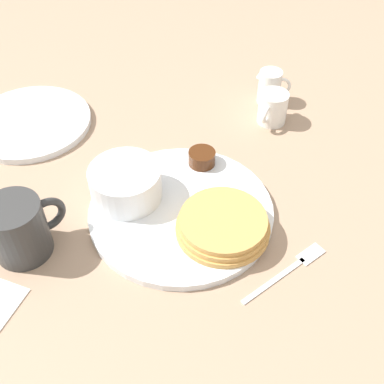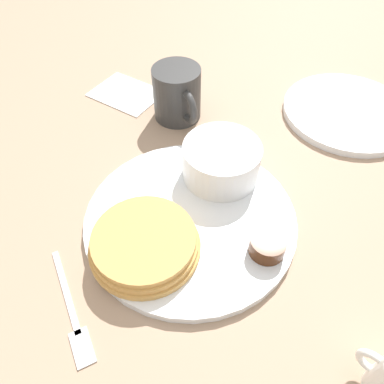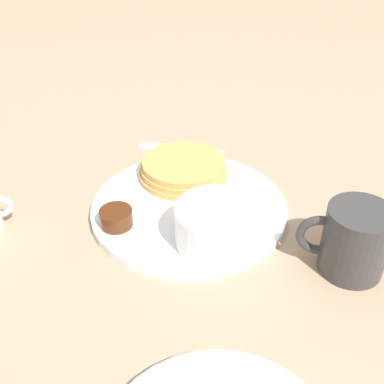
% 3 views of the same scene
% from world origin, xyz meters
% --- Properties ---
extents(ground_plane, '(4.00, 4.00, 0.00)m').
position_xyz_m(ground_plane, '(0.00, 0.00, 0.00)').
color(ground_plane, '#9E7F66').
extents(plate, '(0.28, 0.28, 0.01)m').
position_xyz_m(plate, '(0.00, 0.00, 0.01)').
color(plate, white).
rests_on(plate, ground_plane).
extents(pancake_stack, '(0.13, 0.13, 0.03)m').
position_xyz_m(pancake_stack, '(0.03, 0.07, 0.03)').
color(pancake_stack, tan).
rests_on(pancake_stack, plate).
extents(bowl, '(0.11, 0.11, 0.05)m').
position_xyz_m(bowl, '(-0.01, -0.09, 0.04)').
color(bowl, white).
rests_on(bowl, plate).
extents(syrup_cup, '(0.04, 0.04, 0.02)m').
position_xyz_m(syrup_cup, '(-0.10, 0.02, 0.02)').
color(syrup_cup, '#47230F').
rests_on(syrup_cup, plate).
extents(butter_ramekin, '(0.04, 0.04, 0.04)m').
position_xyz_m(butter_ramekin, '(-0.03, -0.10, 0.03)').
color(butter_ramekin, white).
rests_on(butter_ramekin, plate).
extents(coffee_mug, '(0.09, 0.09, 0.09)m').
position_xyz_m(coffee_mug, '(0.10, -0.20, 0.04)').
color(coffee_mug, '#333333').
rests_on(coffee_mug, ground_plane).
extents(creamer_pitcher_near, '(0.07, 0.05, 0.06)m').
position_xyz_m(creamer_pitcher_near, '(-0.25, 0.12, 0.03)').
color(creamer_pitcher_near, white).
rests_on(creamer_pitcher_near, ground_plane).
extents(creamer_pitcher_far, '(0.04, 0.07, 0.07)m').
position_xyz_m(creamer_pitcher_far, '(-0.31, 0.12, 0.03)').
color(creamer_pitcher_far, white).
rests_on(creamer_pitcher_far, ground_plane).
extents(fork, '(0.12, 0.11, 0.00)m').
position_xyz_m(fork, '(0.07, 0.17, 0.00)').
color(fork, silver).
rests_on(fork, ground_plane).
extents(far_plate, '(0.22, 0.22, 0.01)m').
position_xyz_m(far_plate, '(-0.17, -0.31, 0.01)').
color(far_plate, white).
rests_on(far_plate, ground_plane).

